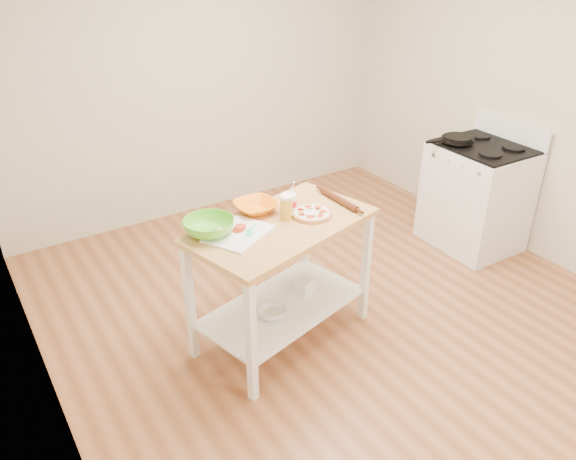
# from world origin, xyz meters

# --- Properties ---
(room_shell) EXTENTS (4.04, 4.54, 2.74)m
(room_shell) POSITION_xyz_m (0.00, 0.00, 1.35)
(room_shell) COLOR #9D613A
(room_shell) RESTS_ON ground
(prep_island) EXTENTS (1.34, 0.94, 0.90)m
(prep_island) POSITION_xyz_m (-0.50, 0.02, 0.65)
(prep_island) COLOR tan
(prep_island) RESTS_ON ground
(gas_stove) EXTENTS (0.68, 0.79, 1.11)m
(gas_stove) POSITION_xyz_m (1.66, 0.22, 0.47)
(gas_stove) COLOR silver
(gas_stove) RESTS_ON ground
(skillet) EXTENTS (0.43, 0.28, 0.03)m
(skillet) POSITION_xyz_m (1.51, 0.40, 0.98)
(skillet) COLOR black
(skillet) RESTS_ON gas_stove
(pizza) EXTENTS (0.26, 0.26, 0.04)m
(pizza) POSITION_xyz_m (-0.28, 0.01, 0.92)
(pizza) COLOR tan
(pizza) RESTS_ON prep_island
(cutting_board) EXTENTS (0.49, 0.45, 0.04)m
(cutting_board) POSITION_xyz_m (-0.81, 0.04, 0.91)
(cutting_board) COLOR white
(cutting_board) RESTS_ON prep_island
(spatula) EXTENTS (0.12, 0.12, 0.01)m
(spatula) POSITION_xyz_m (-0.73, 0.02, 0.92)
(spatula) COLOR #3CD5CC
(spatula) RESTS_ON cutting_board
(knife) EXTENTS (0.26, 0.11, 0.01)m
(knife) POSITION_xyz_m (-0.93, 0.13, 0.92)
(knife) COLOR silver
(knife) RESTS_ON cutting_board
(orange_bowl) EXTENTS (0.29, 0.29, 0.07)m
(orange_bowl) POSITION_xyz_m (-0.56, 0.26, 0.93)
(orange_bowl) COLOR orange
(orange_bowl) RESTS_ON prep_island
(green_bowl) EXTENTS (0.37, 0.37, 0.10)m
(green_bowl) POSITION_xyz_m (-0.95, 0.15, 0.95)
(green_bowl) COLOR #5FC42D
(green_bowl) RESTS_ON prep_island
(beer_pint) EXTENTS (0.08, 0.08, 0.16)m
(beer_pint) POSITION_xyz_m (-0.44, 0.06, 0.98)
(beer_pint) COLOR gold
(beer_pint) RESTS_ON prep_island
(yogurt_tub) EXTENTS (0.10, 0.10, 0.21)m
(yogurt_tub) POSITION_xyz_m (-0.36, 0.15, 0.96)
(yogurt_tub) COLOR white
(yogurt_tub) RESTS_ON prep_island
(rolling_pin) EXTENTS (0.05, 0.38, 0.04)m
(rolling_pin) POSITION_xyz_m (-0.01, 0.07, 0.92)
(rolling_pin) COLOR #522712
(rolling_pin) RESTS_ON prep_island
(shelf_glass_bowl) EXTENTS (0.22, 0.22, 0.06)m
(shelf_glass_bowl) POSITION_xyz_m (-0.63, -0.05, 0.29)
(shelf_glass_bowl) COLOR silver
(shelf_glass_bowl) RESTS_ON prep_island
(shelf_bin) EXTENTS (0.14, 0.14, 0.11)m
(shelf_bin) POSITION_xyz_m (-0.29, 0.06, 0.32)
(shelf_bin) COLOR white
(shelf_bin) RESTS_ON prep_island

